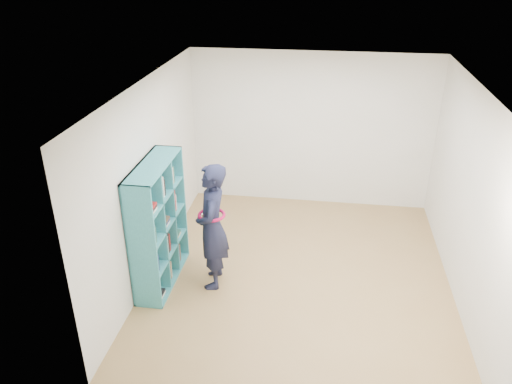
# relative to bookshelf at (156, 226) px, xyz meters

# --- Properties ---
(floor) EXTENTS (4.50, 4.50, 0.00)m
(floor) POSITION_rel_bookshelf_xyz_m (1.83, 0.38, -0.82)
(floor) COLOR olive
(floor) RESTS_ON ground
(ceiling) EXTENTS (4.50, 4.50, 0.00)m
(ceiling) POSITION_rel_bookshelf_xyz_m (1.83, 0.38, 1.78)
(ceiling) COLOR white
(ceiling) RESTS_ON wall_back
(wall_left) EXTENTS (0.02, 4.50, 2.60)m
(wall_left) POSITION_rel_bookshelf_xyz_m (-0.17, 0.38, 0.48)
(wall_left) COLOR silver
(wall_left) RESTS_ON floor
(wall_right) EXTENTS (0.02, 4.50, 2.60)m
(wall_right) POSITION_rel_bookshelf_xyz_m (3.83, 0.38, 0.48)
(wall_right) COLOR silver
(wall_right) RESTS_ON floor
(wall_back) EXTENTS (4.00, 0.02, 2.60)m
(wall_back) POSITION_rel_bookshelf_xyz_m (1.83, 2.63, 0.48)
(wall_back) COLOR silver
(wall_back) RESTS_ON floor
(wall_front) EXTENTS (4.00, 0.02, 2.60)m
(wall_front) POSITION_rel_bookshelf_xyz_m (1.83, -1.87, 0.48)
(wall_front) COLOR silver
(wall_front) RESTS_ON floor
(bookshelf) EXTENTS (0.37, 1.26, 1.68)m
(bookshelf) POSITION_rel_bookshelf_xyz_m (0.00, 0.00, 0.00)
(bookshelf) COLOR teal
(bookshelf) RESTS_ON floor
(person) EXTENTS (0.48, 0.67, 1.70)m
(person) POSITION_rel_bookshelf_xyz_m (0.73, 0.03, 0.03)
(person) COLOR black
(person) RESTS_ON floor
(smartphone) EXTENTS (0.04, 0.11, 0.15)m
(smartphone) POSITION_rel_bookshelf_xyz_m (0.59, 0.10, 0.14)
(smartphone) COLOR silver
(smartphone) RESTS_ON person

